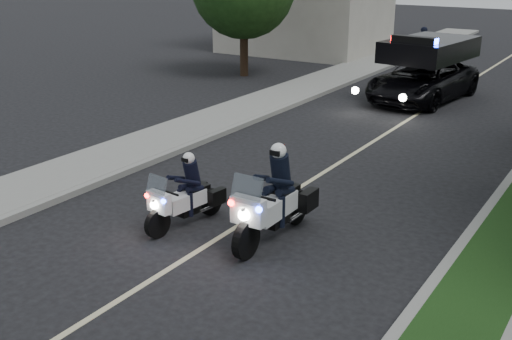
% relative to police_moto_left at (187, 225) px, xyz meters
% --- Properties ---
extents(curb_right, '(0.20, 60.00, 0.15)m').
position_rel_police_moto_left_xyz_m(curb_right, '(5.01, 5.81, 0.07)').
color(curb_right, gray).
rests_on(curb_right, ground).
extents(curb_left, '(0.20, 60.00, 0.15)m').
position_rel_police_moto_left_xyz_m(curb_left, '(-3.19, 5.81, 0.07)').
color(curb_left, gray).
rests_on(curb_left, ground).
extents(sidewalk_left, '(2.00, 60.00, 0.16)m').
position_rel_police_moto_left_xyz_m(sidewalk_left, '(-4.29, 5.81, 0.08)').
color(sidewalk_left, gray).
rests_on(sidewalk_left, ground).
extents(lane_marking, '(0.12, 50.00, 0.01)m').
position_rel_police_moto_left_xyz_m(lane_marking, '(0.91, 5.81, 0.00)').
color(lane_marking, '#BFB78C').
rests_on(lane_marking, ground).
extents(police_moto_left, '(0.86, 1.85, 1.52)m').
position_rel_police_moto_left_xyz_m(police_moto_left, '(0.00, 0.00, 0.00)').
color(police_moto_left, silver).
rests_on(police_moto_left, ground).
extents(police_moto_right, '(0.79, 2.23, 1.90)m').
position_rel_police_moto_left_xyz_m(police_moto_right, '(1.82, 0.38, 0.00)').
color(police_moto_right, silver).
rests_on(police_moto_right, ground).
extents(police_suv, '(3.10, 5.65, 2.62)m').
position_rel_police_moto_left_xyz_m(police_suv, '(0.32, 13.56, 0.00)').
color(police_suv, black).
rests_on(police_suv, ground).
extents(bicycle, '(0.62, 1.60, 0.82)m').
position_rel_police_moto_left_xyz_m(bicycle, '(-1.62, 19.28, 0.00)').
color(bicycle, black).
rests_on(bicycle, ground).
extents(cyclist, '(0.70, 0.50, 1.84)m').
position_rel_police_moto_left_xyz_m(cyclist, '(-1.62, 19.28, 0.00)').
color(cyclist, black).
rests_on(cyclist, ground).
extents(tree_left_near, '(5.91, 5.91, 7.48)m').
position_rel_police_moto_left_xyz_m(tree_left_near, '(-7.94, 14.11, 0.00)').
color(tree_left_near, '#1D4316').
rests_on(tree_left_near, ground).
extents(tree_left_far, '(6.91, 6.91, 9.91)m').
position_rel_police_moto_left_xyz_m(tree_left_far, '(-8.20, 23.87, 0.00)').
color(tree_left_far, '#1A3410').
rests_on(tree_left_far, ground).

